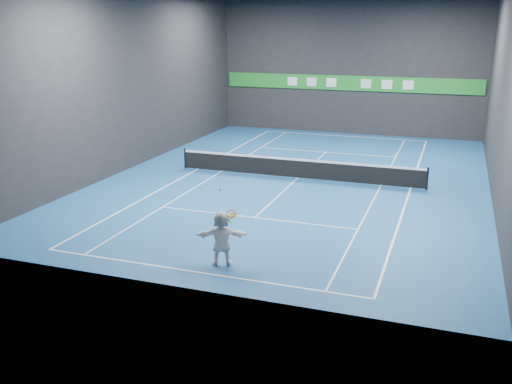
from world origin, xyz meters
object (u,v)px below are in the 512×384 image
(tennis_net, at_px, (298,168))
(tennis_racket, at_px, (231,215))
(player, at_px, (222,238))
(tennis_ball, at_px, (220,190))

(tennis_net, distance_m, tennis_racket, 11.11)
(player, xyz_separation_m, tennis_racket, (0.32, 0.05, 0.79))
(player, xyz_separation_m, tennis_net, (-0.54, 11.06, -0.35))
(player, bearing_deg, tennis_net, -108.51)
(tennis_ball, distance_m, tennis_net, 11.03)
(player, xyz_separation_m, tennis_ball, (-0.11, 0.20, 1.52))
(tennis_net, bearing_deg, tennis_ball, -87.74)
(tennis_ball, xyz_separation_m, tennis_racket, (0.43, -0.15, -0.73))
(tennis_ball, bearing_deg, player, -60.51)
(tennis_ball, distance_m, tennis_racket, 0.86)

